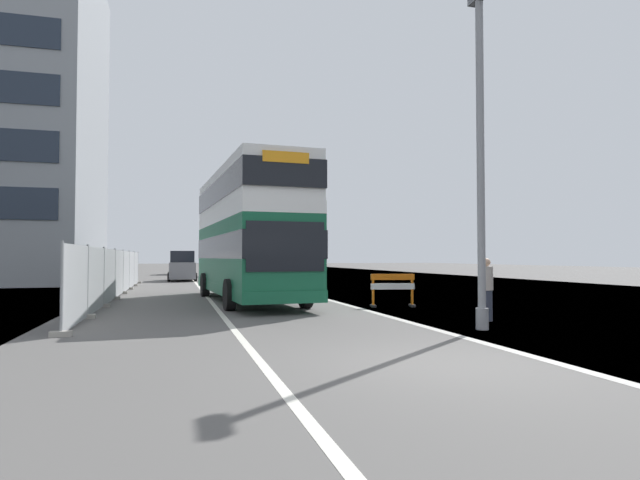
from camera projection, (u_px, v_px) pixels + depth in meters
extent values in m
cube|color=#565451|center=(448.00, 367.00, 8.39)|extent=(140.00, 280.00, 0.10)
cube|color=#B2AFA8|center=(538.00, 358.00, 8.83)|extent=(0.24, 196.00, 0.01)
cube|color=silver|center=(270.00, 374.00, 7.65)|extent=(0.16, 168.00, 0.01)
cube|color=#145638|center=(248.00, 258.00, 20.34)|extent=(3.21, 11.03, 2.61)
cube|color=white|center=(248.00, 218.00, 20.38)|extent=(3.21, 11.03, 0.40)
cube|color=white|center=(248.00, 193.00, 20.42)|extent=(3.18, 10.92, 1.53)
cube|color=black|center=(248.00, 248.00, 20.35)|extent=(3.24, 11.14, 0.84)
cube|color=black|center=(248.00, 193.00, 20.42)|extent=(3.23, 11.09, 0.84)
cube|color=black|center=(286.00, 246.00, 15.18)|extent=(2.30, 0.21, 1.44)
cube|color=orange|center=(286.00, 157.00, 15.26)|extent=(1.38, 0.15, 0.32)
cube|color=#145638|center=(248.00, 287.00, 20.30)|extent=(3.24, 11.14, 0.36)
cylinder|color=black|center=(230.00, 295.00, 16.70)|extent=(0.37, 1.02, 1.00)
cylinder|color=black|center=(306.00, 293.00, 17.51)|extent=(0.37, 1.02, 1.00)
cylinder|color=black|center=(205.00, 285.00, 22.72)|extent=(0.37, 1.02, 1.00)
cylinder|color=black|center=(262.00, 284.00, 23.54)|extent=(0.37, 1.02, 1.00)
cylinder|color=gray|center=(481.00, 164.00, 12.43)|extent=(0.18, 0.18, 7.71)
cylinder|color=gray|center=(482.00, 319.00, 12.31)|extent=(0.29, 0.29, 0.50)
cube|color=orange|center=(393.00, 277.00, 17.96)|extent=(1.49, 0.33, 0.20)
cube|color=white|center=(393.00, 286.00, 17.95)|extent=(1.49, 0.33, 0.20)
cube|color=orange|center=(373.00, 292.00, 17.87)|extent=(0.08, 0.08, 1.01)
cube|color=black|center=(373.00, 306.00, 17.86)|extent=(0.21, 0.46, 0.08)
cube|color=orange|center=(412.00, 292.00, 18.01)|extent=(0.08, 0.08, 1.01)
cube|color=black|center=(412.00, 306.00, 17.99)|extent=(0.21, 0.46, 0.08)
cube|color=#A8AAAD|center=(76.00, 285.00, 12.87)|extent=(0.04, 3.26, 1.93)
cube|color=#A8AAAD|center=(96.00, 279.00, 16.15)|extent=(0.04, 3.26, 1.93)
cube|color=#A8AAAD|center=(109.00, 275.00, 19.43)|extent=(0.04, 3.26, 1.93)
cube|color=#A8AAAD|center=(119.00, 273.00, 22.71)|extent=(0.04, 3.26, 1.93)
cube|color=#A8AAAD|center=(126.00, 271.00, 25.99)|extent=(0.04, 3.26, 1.93)
cube|color=#A8AAAD|center=(132.00, 269.00, 29.27)|extent=(0.04, 3.26, 1.93)
cube|color=#A8AAAD|center=(136.00, 268.00, 32.55)|extent=(0.04, 3.26, 1.93)
cylinder|color=#939699|center=(62.00, 289.00, 11.23)|extent=(0.06, 0.06, 2.03)
cube|color=gray|center=(61.00, 334.00, 11.20)|extent=(0.44, 0.20, 0.12)
cylinder|color=#939699|center=(87.00, 281.00, 14.51)|extent=(0.06, 0.06, 2.03)
cube|color=gray|center=(87.00, 317.00, 14.48)|extent=(0.44, 0.20, 0.12)
cylinder|color=#939699|center=(103.00, 277.00, 17.79)|extent=(0.06, 0.06, 2.03)
cube|color=gray|center=(103.00, 306.00, 17.76)|extent=(0.44, 0.20, 0.12)
cylinder|color=#939699|center=(115.00, 274.00, 21.07)|extent=(0.06, 0.06, 2.03)
cube|color=gray|center=(114.00, 298.00, 21.04)|extent=(0.44, 0.20, 0.12)
cylinder|color=#939699|center=(123.00, 272.00, 24.35)|extent=(0.06, 0.06, 2.03)
cube|color=gray|center=(122.00, 293.00, 24.32)|extent=(0.44, 0.20, 0.12)
cylinder|color=#939699|center=(129.00, 270.00, 27.63)|extent=(0.06, 0.06, 2.03)
cube|color=gray|center=(129.00, 288.00, 27.60)|extent=(0.44, 0.20, 0.12)
cylinder|color=#939699|center=(134.00, 269.00, 30.91)|extent=(0.06, 0.06, 2.03)
cube|color=gray|center=(134.00, 285.00, 30.87)|extent=(0.44, 0.20, 0.12)
cylinder|color=#939699|center=(138.00, 268.00, 34.18)|extent=(0.06, 0.06, 2.03)
cube|color=gray|center=(138.00, 282.00, 34.15)|extent=(0.44, 0.20, 0.12)
cube|color=slate|center=(182.00, 270.00, 38.02)|extent=(1.77, 4.51, 1.14)
cube|color=black|center=(182.00, 257.00, 38.05)|extent=(1.63, 2.48, 0.80)
cylinder|color=black|center=(194.00, 276.00, 39.59)|extent=(0.20, 0.60, 0.60)
cylinder|color=black|center=(169.00, 276.00, 39.12)|extent=(0.20, 0.60, 0.60)
cylinder|color=black|center=(195.00, 277.00, 36.89)|extent=(0.20, 0.60, 0.60)
cylinder|color=black|center=(169.00, 277.00, 36.42)|extent=(0.20, 0.60, 0.60)
cube|color=silver|center=(220.00, 267.00, 46.02)|extent=(1.81, 3.91, 1.26)
cube|color=black|center=(220.00, 255.00, 46.05)|extent=(1.67, 2.15, 0.79)
cylinder|color=black|center=(229.00, 273.00, 47.41)|extent=(0.20, 0.60, 0.60)
cylinder|color=black|center=(208.00, 273.00, 46.93)|extent=(0.20, 0.60, 0.60)
cylinder|color=black|center=(232.00, 274.00, 45.07)|extent=(0.20, 0.60, 0.60)
cylinder|color=black|center=(210.00, 274.00, 44.59)|extent=(0.20, 0.60, 0.60)
cube|color=slate|center=(180.00, 266.00, 51.97)|extent=(1.78, 4.39, 1.36)
cube|color=black|center=(180.00, 255.00, 52.00)|extent=(1.64, 2.41, 0.73)
cylinder|color=black|center=(189.00, 271.00, 53.50)|extent=(0.20, 0.60, 0.60)
cylinder|color=black|center=(171.00, 271.00, 53.03)|extent=(0.20, 0.60, 0.60)
cylinder|color=black|center=(190.00, 272.00, 50.87)|extent=(0.20, 0.60, 0.60)
cylinder|color=black|center=(170.00, 272.00, 50.41)|extent=(0.20, 0.60, 0.60)
cylinder|color=#4C3D2D|center=(85.00, 253.00, 47.14)|extent=(0.43, 0.43, 4.09)
cylinder|color=#4C3D2D|center=(93.00, 236.00, 47.44)|extent=(1.42, 0.39, 1.22)
cylinder|color=#4C3D2D|center=(92.00, 229.00, 47.98)|extent=(1.17, 1.57, 1.61)
cylinder|color=#4C3D2D|center=(79.00, 237.00, 47.51)|extent=(1.31, 1.20, 1.02)
cylinder|color=#4C3D2D|center=(81.00, 227.00, 46.81)|extent=(0.74, 0.85, 1.45)
cylinder|color=#4C3D2D|center=(87.00, 244.00, 46.59)|extent=(0.70, 1.49, 1.09)
cylinder|color=#4C3D2D|center=(88.00, 254.00, 56.74)|extent=(0.32, 0.32, 4.04)
cylinder|color=#4C3D2D|center=(94.00, 236.00, 57.11)|extent=(1.28, 0.50, 1.67)
cylinder|color=#4C3D2D|center=(93.00, 232.00, 57.34)|extent=(0.95, 0.99, 1.40)
cylinder|color=#4C3D2D|center=(87.00, 246.00, 57.06)|extent=(0.64, 0.88, 1.05)
cylinder|color=#4C3D2D|center=(82.00, 240.00, 56.60)|extent=(1.32, 0.23, 1.05)
cylinder|color=#4C3D2D|center=(82.00, 241.00, 56.15)|extent=(1.25, 1.19, 1.94)
cylinder|color=#4C3D2D|center=(92.00, 245.00, 56.09)|extent=(0.99, 1.78, 1.42)
cylinder|color=#2D3342|center=(487.00, 306.00, 14.00)|extent=(0.29, 0.29, 0.81)
cylinder|color=#B2A89E|center=(486.00, 278.00, 14.02)|extent=(0.34, 0.34, 0.63)
sphere|color=tan|center=(486.00, 262.00, 14.03)|extent=(0.22, 0.22, 0.22)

